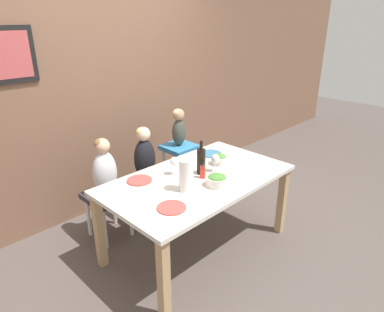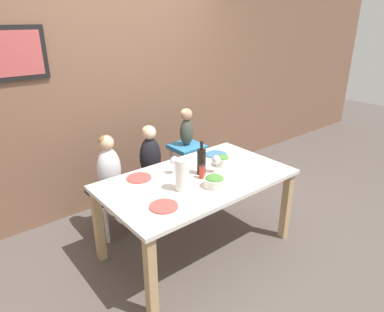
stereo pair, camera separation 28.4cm
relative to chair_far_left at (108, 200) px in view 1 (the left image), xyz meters
The scene contains 19 objects.
ground_plane 0.96m from the chair_far_left, 57.55° to the right, with size 14.00×14.00×0.00m, color #564C47.
wall_back 1.21m from the chair_far_left, 51.18° to the left, with size 10.00×0.09×2.70m.
dining_table 0.91m from the chair_far_left, 57.55° to the right, with size 1.65×0.94×0.73m.
chair_far_left is the anchor object (origin of this frame).
chair_far_center 0.46m from the chair_far_left, ahead, with size 0.39×0.39×0.47m.
chair_right_highchair 0.95m from the chair_far_left, ahead, with size 0.33×0.33×0.70m.
person_child_left 0.34m from the chair_far_left, 90.00° to the left, with size 0.23×0.18×0.55m.
person_child_center 0.58m from the chair_far_left, ahead, with size 0.23×0.18×0.55m.
person_baby_right 1.08m from the chair_far_left, ahead, with size 0.16×0.13×0.41m.
wine_bottle 1.00m from the chair_far_left, 51.96° to the right, with size 0.08×0.08×0.31m.
paper_towel_roll 0.98m from the chair_far_left, 74.36° to the right, with size 0.11×0.11×0.26m.
wine_glass_near 1.11m from the chair_far_left, 48.62° to the right, with size 0.08×0.08×0.16m.
wine_glass_far 0.80m from the chair_far_left, 56.03° to the right, with size 0.08×0.08×0.16m.
salad_bowl_large 1.13m from the chair_far_left, 63.62° to the right, with size 0.18×0.18×0.10m.
salad_bowl_small 1.13m from the chair_far_left, 39.69° to the right, with size 0.15×0.15×0.10m.
dinner_plate_front_left 1.02m from the chair_far_left, 92.27° to the right, with size 0.21×0.21×0.01m.
dinner_plate_back_left 0.56m from the chair_far_left, 80.83° to the right, with size 0.21×0.21×0.01m.
dinner_plate_back_right 1.11m from the chair_far_left, 25.99° to the right, with size 0.21×0.21×0.01m.
condiment_bottle_hot_sauce 1.00m from the chair_far_left, 57.44° to the right, with size 0.05×0.05×0.14m.
Camera 1 is at (-1.94, -1.84, 2.03)m, focal length 32.00 mm.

